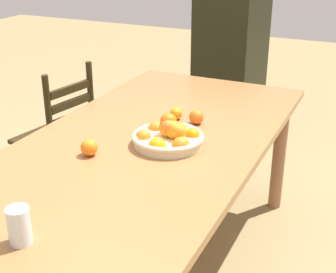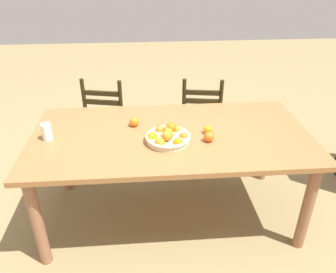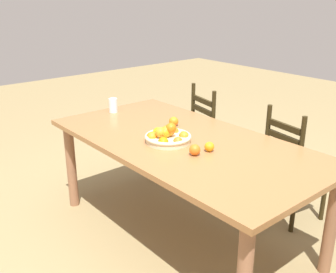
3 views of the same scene
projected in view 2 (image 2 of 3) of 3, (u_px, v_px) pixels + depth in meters
The scene contains 9 objects.
ground_plane at pixel (171, 212), 2.77m from camera, with size 12.00×12.00×0.00m, color #8F7B51.
dining_table at pixel (171, 144), 2.44m from camera, with size 2.02×1.03×0.76m.
chair_near_window at pixel (109, 121), 3.28m from camera, with size 0.48×0.48×0.92m.
chair_by_cabinet at pixel (201, 120), 3.27m from camera, with size 0.45×0.45×0.92m.
fruit_bowl at pixel (168, 136), 2.27m from camera, with size 0.32×0.32×0.14m.
orange_loose_0 at pixel (208, 129), 2.38m from camera, with size 0.06×0.06×0.06m, color orange.
orange_loose_1 at pixel (209, 137), 2.28m from camera, with size 0.07×0.07×0.07m, color orange.
orange_loose_2 at pixel (134, 122), 2.48m from camera, with size 0.07×0.07×0.07m, color orange.
drinking_glass at pixel (47, 132), 2.29m from camera, with size 0.07×0.07×0.12m, color silver.
Camera 2 is at (-0.19, -2.09, 1.91)m, focal length 35.28 mm.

